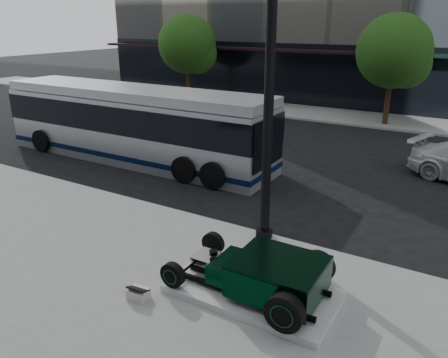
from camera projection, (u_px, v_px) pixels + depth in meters
The scene contains 8 objects.
ground at pixel (264, 203), 13.76m from camera, with size 120.00×120.00×0.00m, color black.
sidewalk_far at pixel (370, 119), 25.04m from camera, with size 70.00×4.00×0.12m, color gray.
street_trees at pixel (397, 54), 22.47m from camera, with size 29.80×3.80×5.70m.
display_plinth at pixel (253, 291), 8.98m from camera, with size 3.40×1.80×0.15m, color silver.
hot_rod at pixel (268, 275), 8.65m from camera, with size 3.22×2.00×0.81m.
info_plaque at pixel (138, 293), 8.83m from camera, with size 0.43×0.34×0.31m.
lamppost at pixel (269, 96), 10.17m from camera, with size 0.44×0.44×7.92m.
transit_bus at pixel (134, 124), 17.68m from camera, with size 12.12×2.88×2.92m.
Camera 1 is at (5.38, -11.52, 5.46)m, focal length 35.00 mm.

